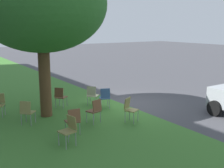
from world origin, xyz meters
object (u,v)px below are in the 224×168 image
(chair_7, at_px, (130,108))
(chair_8, at_px, (60,96))
(chair_5, at_px, (105,96))
(chair_6, at_px, (69,128))
(chair_0, at_px, (92,94))
(chair_1, at_px, (27,111))
(chair_2, at_px, (73,120))
(street_tree, at_px, (41,4))
(chair_3, at_px, (95,109))

(chair_7, distance_m, chair_8, 3.36)
(chair_5, distance_m, chair_6, 3.85)
(chair_0, xyz_separation_m, chair_1, (-0.85, 3.10, 0.00))
(chair_2, bearing_deg, chair_5, -51.15)
(chair_0, relative_size, chair_1, 1.00)
(street_tree, relative_size, chair_7, 6.76)
(chair_0, xyz_separation_m, chair_8, (0.51, 1.27, 0.00))
(street_tree, bearing_deg, chair_1, 123.81)
(chair_1, xyz_separation_m, chair_2, (-1.75, -0.92, 0.00))
(chair_7, height_order, chair_8, same)
(chair_1, xyz_separation_m, chair_6, (-2.39, -0.48, 0.00))
(chair_1, bearing_deg, chair_5, -86.69)
(chair_6, distance_m, chair_8, 3.98)
(street_tree, bearing_deg, chair_2, 179.85)
(chair_1, height_order, chair_2, same)
(chair_1, bearing_deg, street_tree, -56.19)
(street_tree, bearing_deg, chair_8, -51.02)
(chair_1, distance_m, chair_6, 2.43)
(street_tree, relative_size, chair_2, 6.76)
(chair_1, xyz_separation_m, chair_8, (1.35, -1.83, 0.00))
(chair_1, relative_size, chair_2, 1.00)
(chair_3, bearing_deg, chair_6, 127.64)
(chair_3, bearing_deg, chair_1, 60.30)
(chair_3, relative_size, chair_5, 1.00)
(chair_2, xyz_separation_m, chair_7, (0.03, -2.27, 0.00))
(chair_3, bearing_deg, chair_0, -27.41)
(chair_0, relative_size, chair_2, 1.00)
(chair_3, height_order, chair_6, same)
(street_tree, relative_size, chair_1, 6.76)
(chair_7, bearing_deg, chair_1, 61.72)
(street_tree, height_order, chair_0, street_tree)
(chair_8, bearing_deg, chair_3, -175.04)
(street_tree, distance_m, chair_2, 4.36)
(chair_3, distance_m, chair_7, 1.26)
(chair_2, height_order, chair_5, same)
(chair_0, xyz_separation_m, chair_2, (-2.60, 2.18, 0.00))
(chair_0, relative_size, chair_3, 1.00)
(street_tree, xyz_separation_m, chair_1, (-0.62, 0.93, -3.66))
(chair_2, xyz_separation_m, chair_8, (3.10, -0.91, 0.00))
(chair_0, distance_m, chair_7, 2.56)
(chair_0, bearing_deg, chair_8, 68.08)
(chair_5, bearing_deg, chair_0, 19.79)
(chair_5, xyz_separation_m, chair_7, (-1.91, 0.14, 0.00))
(street_tree, distance_m, chair_7, 4.90)
(chair_7, bearing_deg, street_tree, 44.05)
(chair_2, bearing_deg, street_tree, -0.15)
(chair_1, height_order, chair_7, same)
(chair_0, height_order, chair_5, same)
(chair_5, bearing_deg, street_tree, 79.88)
(street_tree, height_order, chair_7, street_tree)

